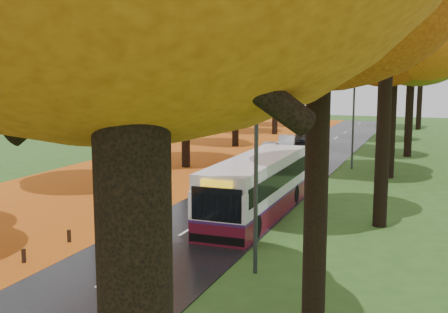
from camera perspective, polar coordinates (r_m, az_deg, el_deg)
The scene contains 13 objects.
road at distance 36.15m, azimuth 5.09°, elevation -2.08°, with size 6.50×90.00×0.04m, color black.
centre_line at distance 36.15m, azimuth 5.09°, elevation -2.04°, with size 0.12×90.00×0.01m, color silver.
leaf_verge at distance 39.52m, azimuth -7.56°, elevation -1.22°, with size 12.00×90.00×0.02m, color #81440B.
leaf_drift at distance 37.08m, azimuth 0.55°, elevation -1.74°, with size 0.90×90.00×0.01m, color #C85214.
trees_left at distance 40.09m, azimuth -4.05°, elevation 12.63°, with size 9.20×74.00×13.88m.
trees_right at distance 36.33m, azimuth 17.43°, elevation 12.94°, with size 9.30×74.20×13.96m.
streetlamp_near at distance 18.23m, azimuth 2.54°, elevation 2.41°, with size 2.45×0.18×8.00m.
streetlamp_mid at distance 39.66m, azimuth 12.70°, elevation 5.52°, with size 2.45×0.18×8.00m.
streetlamp_far at distance 61.50m, azimuth 15.71°, elevation 6.40°, with size 2.45×0.18×8.00m.
bus at distance 26.13m, azimuth 3.35°, elevation -2.95°, with size 2.38×10.30×2.71m.
car_white at distance 43.07m, azimuth 4.56°, elevation 0.62°, with size 1.67×4.15×1.42m, color silver.
car_silver at distance 48.26m, azimuth 6.38°, elevation 1.37°, with size 1.36×3.91×1.29m, color gray.
car_dark at distance 53.30m, azimuth 8.04°, elevation 1.93°, with size 1.60×3.93×1.14m, color black.
Camera 1 is at (9.67, -9.20, 6.65)m, focal length 45.00 mm.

